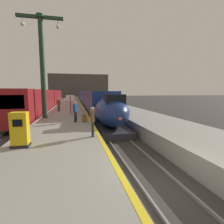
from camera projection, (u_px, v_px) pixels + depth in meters
ground_plane at (163, 189)px, 6.25m from camera, size 260.00×260.00×0.00m
platform_left at (69, 109)px, 29.30m from camera, size 4.80×110.00×1.05m
platform_right at (115, 108)px, 31.04m from camera, size 4.80×110.00×1.05m
platform_left_safety_stripe at (82, 106)px, 29.73m from camera, size 0.20×107.80×0.01m
rail_main_left at (87, 110)px, 32.73m from camera, size 0.08×110.00×0.12m
rail_main_right at (95, 109)px, 33.06m from camera, size 0.08×110.00×0.12m
rail_secondary_left at (42, 111)px, 30.99m from camera, size 0.08×110.00×0.12m
rail_secondary_right at (51, 111)px, 31.32m from camera, size 0.08×110.00×0.12m
highspeed_train_main at (86, 97)px, 47.31m from camera, size 2.92×74.88×3.60m
regional_train_adjacent at (46, 99)px, 30.85m from camera, size 2.85×36.60×3.80m
station_column_mid at (42, 57)px, 15.64m from camera, size 4.00×0.68×9.39m
passenger_near_edge at (75, 110)px, 14.04m from camera, size 0.41×0.47×1.69m
passenger_mid_platform at (93, 119)px, 9.44m from camera, size 0.23×0.57×1.69m
passenger_far_waiting at (59, 103)px, 21.70m from camera, size 0.53×0.36×1.69m
rolling_suitcase at (85, 118)px, 14.05m from camera, size 0.40×0.22×0.98m
ticket_machine_yellow at (20, 131)px, 7.76m from camera, size 0.76×0.62×1.60m
departure_info_board at (70, 101)px, 18.67m from camera, size 0.90×0.10×2.12m
terminus_back_wall at (79, 86)px, 104.25m from camera, size 36.00×2.00×14.00m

